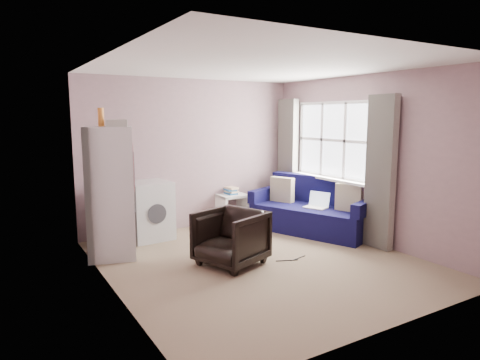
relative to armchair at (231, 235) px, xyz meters
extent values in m
cube|color=#846E56|center=(0.39, -0.10, -0.40)|extent=(3.80, 4.20, 0.02)
cube|color=silver|center=(0.39, -0.10, 2.12)|extent=(3.80, 4.20, 0.02)
cube|color=gray|center=(0.39, 2.01, 0.86)|extent=(3.80, 0.02, 2.50)
cube|color=gray|center=(0.39, -2.21, 0.86)|extent=(3.80, 0.02, 2.50)
cube|color=gray|center=(-1.52, -0.10, 0.86)|extent=(0.02, 4.20, 2.50)
cube|color=gray|center=(2.30, -0.10, 0.86)|extent=(0.02, 4.20, 2.50)
cube|color=white|center=(2.28, 0.60, 1.11)|extent=(0.01, 1.60, 1.20)
imported|color=black|center=(0.00, 0.00, 0.00)|extent=(0.92, 0.95, 0.78)
cube|color=#B7B7B7|center=(-1.22, 1.09, 0.49)|extent=(0.75, 0.75, 1.76)
cube|color=#333338|center=(-0.92, 1.00, 0.26)|extent=(0.17, 0.54, 0.02)
cube|color=#333338|center=(-0.85, 1.21, 0.77)|extent=(0.03, 0.03, 0.50)
cube|color=silver|center=(-0.93, 0.97, 0.84)|extent=(0.13, 0.41, 0.60)
cylinder|color=orange|center=(-1.28, 1.16, 1.49)|extent=(0.10, 0.10, 0.24)
cube|color=#A0A197|center=(-1.13, 0.96, 1.41)|extent=(0.34, 0.36, 0.09)
cube|color=#B7B7B7|center=(-0.51, 1.68, 0.06)|extent=(0.68, 0.68, 0.89)
cube|color=#333338|center=(-0.51, 1.66, 0.47)|extent=(0.63, 0.61, 0.05)
cylinder|color=#333338|center=(-0.48, 1.36, 0.06)|extent=(0.30, 0.04, 0.29)
cube|color=white|center=(1.06, 1.85, 0.12)|extent=(0.48, 0.48, 0.04)
cube|color=white|center=(1.06, 1.85, -0.32)|extent=(0.48, 0.48, 0.04)
cube|color=white|center=(0.84, 1.85, -0.12)|extent=(0.04, 0.48, 0.53)
cube|color=white|center=(1.28, 1.85, -0.12)|extent=(0.04, 0.48, 0.53)
cube|color=#246098|center=(1.06, 1.85, 0.15)|extent=(0.16, 0.23, 0.03)
cube|color=beige|center=(1.07, 1.85, 0.19)|extent=(0.18, 0.25, 0.03)
cube|color=#246098|center=(1.05, 1.85, 0.22)|extent=(0.18, 0.24, 0.03)
cube|color=beige|center=(1.07, 1.84, 0.25)|extent=(0.18, 0.25, 0.03)
cube|color=#0F0E40|center=(1.93, 0.69, -0.18)|extent=(1.53, 2.09, 0.42)
cube|color=#0F0E40|center=(2.26, 0.82, 0.27)|extent=(0.88, 1.83, 0.46)
cube|color=#0F0E40|center=(2.27, -0.16, 0.14)|extent=(0.89, 0.47, 0.21)
cube|color=#0F0E40|center=(1.59, 1.54, 0.14)|extent=(0.89, 0.47, 0.21)
cube|color=#B9B08C|center=(2.21, 0.14, 0.25)|extent=(0.27, 0.44, 0.42)
cube|color=#B9B08C|center=(1.76, 1.28, 0.25)|extent=(0.27, 0.44, 0.42)
cube|color=white|center=(1.89, 0.56, 0.05)|extent=(0.35, 0.41, 0.02)
cube|color=silver|center=(2.02, 0.61, 0.17)|extent=(0.19, 0.35, 0.23)
cube|color=white|center=(2.21, 0.60, 0.48)|extent=(0.14, 1.70, 0.04)
cube|color=white|center=(2.26, 0.60, 0.51)|extent=(0.02, 1.68, 0.05)
cube|color=white|center=(2.26, 0.60, 1.11)|extent=(0.02, 1.68, 0.05)
cube|color=white|center=(2.26, 0.60, 1.71)|extent=(0.02, 1.68, 0.05)
cube|color=white|center=(2.26, -0.20, 1.11)|extent=(0.02, 0.05, 1.20)
cube|color=white|center=(2.26, 0.34, 1.11)|extent=(0.02, 0.05, 1.20)
cube|color=white|center=(2.26, 0.87, 1.11)|extent=(0.02, 0.05, 1.20)
cube|color=white|center=(2.26, 1.40, 1.11)|extent=(0.02, 0.05, 1.20)
cube|color=beige|center=(2.17, -0.48, 0.71)|extent=(0.12, 0.46, 2.18)
cube|color=beige|center=(2.17, 1.68, 0.71)|extent=(0.12, 0.46, 2.18)
cylinder|color=black|center=(0.88, -0.27, -0.38)|extent=(0.30, 0.08, 0.01)
cylinder|color=black|center=(0.70, -0.27, -0.38)|extent=(0.28, 0.12, 0.01)
camera|label=1|loc=(-2.61, -4.59, 1.50)|focal=32.00mm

